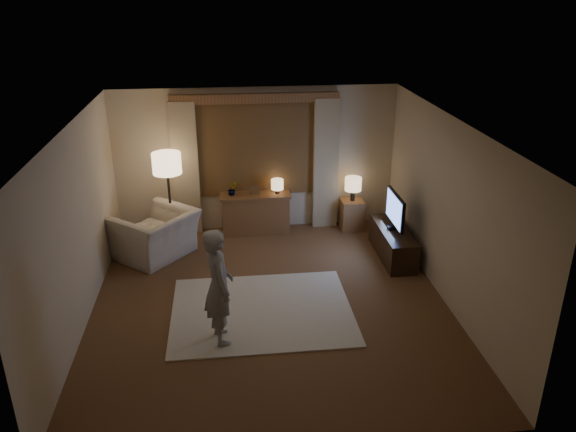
{
  "coord_description": "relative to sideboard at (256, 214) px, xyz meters",
  "views": [
    {
      "loc": [
        -0.54,
        -6.9,
        4.28
      ],
      "look_at": [
        0.33,
        0.6,
        1.09
      ],
      "focal_mm": 35.0,
      "sensor_mm": 36.0,
      "label": 1
    }
  ],
  "objects": [
    {
      "name": "sideboard",
      "position": [
        0.0,
        0.0,
        0.0
      ],
      "size": [
        1.2,
        0.4,
        0.7
      ],
      "primitive_type": "cube",
      "color": "brown",
      "rests_on": "floor"
    },
    {
      "name": "side_table",
      "position": [
        1.77,
        -0.05,
        -0.07
      ],
      "size": [
        0.4,
        0.4,
        0.56
      ],
      "primitive_type": "cube",
      "color": "brown",
      "rests_on": "floor"
    },
    {
      "name": "table_lamp_sideboard",
      "position": [
        0.4,
        0.0,
        0.55
      ],
      "size": [
        0.22,
        0.22,
        0.3
      ],
      "color": "black",
      "rests_on": "sideboard"
    },
    {
      "name": "armchair",
      "position": [
        -1.7,
        -0.78,
        0.04
      ],
      "size": [
        1.56,
        1.58,
        0.77
      ],
      "primitive_type": "imported",
      "rotation": [
        0.0,
        0.0,
        -2.27
      ],
      "color": "#C0B29E",
      "rests_on": "floor"
    },
    {
      "name": "room",
      "position": [
        0.05,
        -2.0,
        0.98
      ],
      "size": [
        5.04,
        5.54,
        2.64
      ],
      "color": "brown",
      "rests_on": "ground"
    },
    {
      "name": "plant",
      "position": [
        -0.4,
        0.0,
        0.5
      ],
      "size": [
        0.16,
        0.13,
        0.3
      ],
      "primitive_type": "imported",
      "color": "#999999",
      "rests_on": "sideboard"
    },
    {
      "name": "table_lamp_side",
      "position": [
        1.77,
        -0.05,
        0.52
      ],
      "size": [
        0.3,
        0.3,
        0.44
      ],
      "color": "black",
      "rests_on": "side_table"
    },
    {
      "name": "picture_frame",
      "position": [
        0.0,
        0.0,
        0.45
      ],
      "size": [
        0.16,
        0.02,
        0.2
      ],
      "primitive_type": "cube",
      "color": "brown",
      "rests_on": "sideboard"
    },
    {
      "name": "tv",
      "position": [
        2.2,
        -1.26,
        0.49
      ],
      "size": [
        0.21,
        0.85,
        0.62
      ],
      "color": "black",
      "rests_on": "tv_stand"
    },
    {
      "name": "tv_stand",
      "position": [
        2.2,
        -1.26,
        -0.1
      ],
      "size": [
        0.45,
        1.4,
        0.5
      ],
      "primitive_type": "cube",
      "color": "black",
      "rests_on": "floor"
    },
    {
      "name": "person",
      "position": [
        -0.65,
        -3.3,
        0.44
      ],
      "size": [
        0.49,
        0.63,
        1.54
      ],
      "primitive_type": "imported",
      "rotation": [
        0.0,
        0.0,
        1.8
      ],
      "color": "#9C9690",
      "rests_on": "rug"
    },
    {
      "name": "rug",
      "position": [
        -0.09,
        -2.69,
        -0.34
      ],
      "size": [
        2.5,
        2.0,
        0.02
      ],
      "primitive_type": "cube",
      "color": "beige",
      "rests_on": "floor"
    },
    {
      "name": "floor_lamp",
      "position": [
        -1.47,
        -0.33,
        1.03
      ],
      "size": [
        0.48,
        0.48,
        1.65
      ],
      "color": "black",
      "rests_on": "floor"
    }
  ]
}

